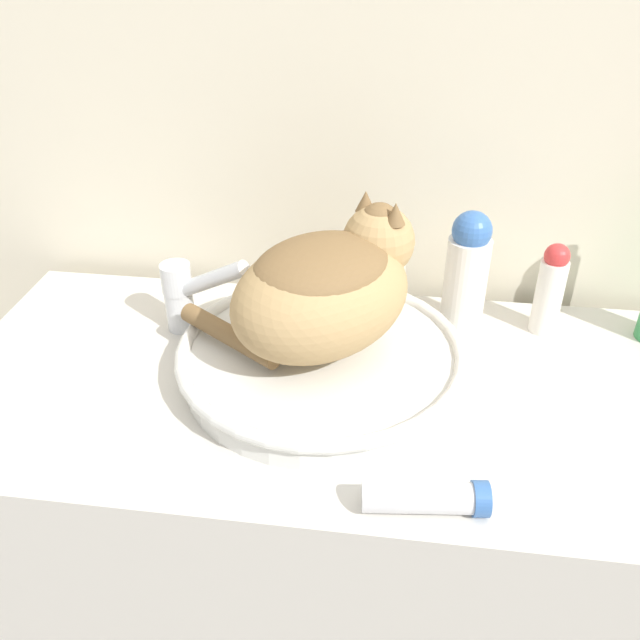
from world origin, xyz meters
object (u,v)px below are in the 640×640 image
lotion_bottle_white (467,271)px  cat (327,285)px  faucet (187,292)px  deodorant_stick (550,289)px  cream_tube (427,498)px  soap_pump_bottle (383,280)px

lotion_bottle_white → cat: bearing=-142.4°
faucet → lotion_bottle_white: size_ratio=0.79×
deodorant_stick → cream_tube: (-0.18, -0.39, -0.06)m
cat → lotion_bottle_white: bearing=-11.8°
soap_pump_bottle → cream_tube: soap_pump_bottle is taller
faucet → deodorant_stick: 0.55m
deodorant_stick → cream_tube: bearing=-114.6°
cat → soap_pump_bottle: (0.07, 0.15, -0.07)m
lotion_bottle_white → faucet: bearing=-169.7°
deodorant_stick → lotion_bottle_white: lotion_bottle_white is taller
soap_pump_bottle → cream_tube: (0.07, -0.39, -0.05)m
lotion_bottle_white → cream_tube: bearing=-97.6°
faucet → lotion_bottle_white: lotion_bottle_white is taller
deodorant_stick → soap_pump_bottle: (-0.25, -0.00, -0.00)m
cat → lotion_bottle_white: (0.20, 0.15, -0.05)m
cat → soap_pump_bottle: bearing=15.6°
faucet → soap_pump_bottle: size_ratio=0.88×
faucet → lotion_bottle_white: (0.42, 0.08, 0.03)m
faucet → cream_tube: faucet is taller
cat → cream_tube: (0.14, -0.24, -0.12)m
faucet → soap_pump_bottle: (0.29, 0.08, 0.00)m
deodorant_stick → cat: bearing=-154.9°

